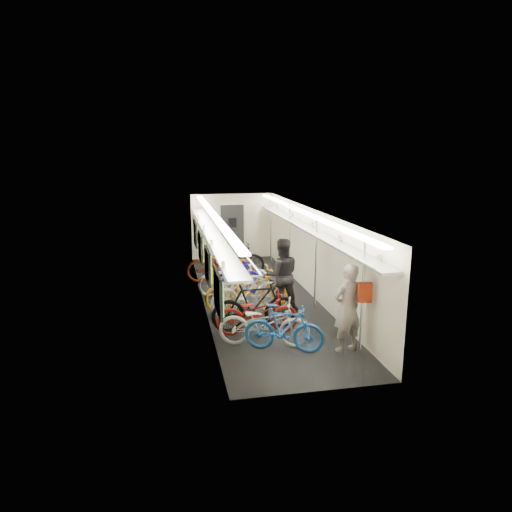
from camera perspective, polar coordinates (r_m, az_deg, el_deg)
name	(u,v)px	position (r m, az deg, el deg)	size (l,w,h in m)	color
train_car_shell	(241,235)	(12.66, -1.87, 2.69)	(10.00, 10.00, 10.00)	black
bicycle_0	(264,323)	(9.38, 1.05, -8.39)	(0.66, 1.88, 0.99)	#AEAFB3
bicycle_1	(284,328)	(9.17, 3.52, -8.99)	(0.46, 1.61, 0.97)	#1B56A3
bicycle_2	(258,313)	(10.01, 0.21, -7.11)	(0.63, 1.80, 0.95)	maroon
bicycle_3	(255,305)	(10.14, -0.16, -6.17)	(0.55, 1.95, 1.17)	black
bicycle_4	(247,289)	(11.37, -1.16, -4.21)	(0.74, 2.11, 1.11)	orange
bicycle_5	(246,292)	(11.15, -1.20, -4.49)	(0.53, 1.89, 1.14)	silver
bicycle_6	(232,280)	(12.45, -3.01, -2.96)	(0.66, 1.90, 1.00)	silver
bicycle_7	(235,275)	(12.92, -2.69, -2.36)	(0.47, 1.67, 1.01)	#201BA6
bicycle_8	(221,264)	(13.95, -4.42, -1.04)	(0.73, 2.09, 1.10)	#9F3511
bicycle_9	(235,259)	(14.47, -2.62, -0.42)	(0.53, 1.89, 1.14)	black
passenger_near	(347,308)	(9.20, 11.34, -6.44)	(0.65, 0.43, 1.79)	gray
passenger_mid	(281,275)	(11.29, 3.20, -2.40)	(0.90, 0.70, 1.85)	black
backpack	(365,292)	(8.98, 13.46, -4.44)	(0.26, 0.14, 0.38)	#9D270F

